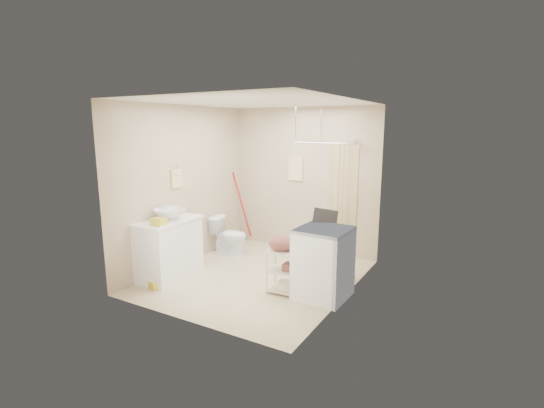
{
  "coord_description": "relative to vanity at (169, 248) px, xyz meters",
  "views": [
    {
      "loc": [
        3.03,
        -4.83,
        2.26
      ],
      "look_at": [
        0.11,
        0.25,
        1.1
      ],
      "focal_mm": 26.0,
      "sensor_mm": 36.0,
      "label": 1
    }
  ],
  "objects": [
    {
      "name": "tp_holder",
      "position": [
        -0.2,
        0.71,
        0.27
      ],
      "size": [
        0.08,
        0.12,
        0.14
      ],
      "primitive_type": null,
      "color": "white",
      "rests_on": "wall_left"
    },
    {
      "name": "wall_left",
      "position": [
        -0.24,
        0.66,
        0.85
      ],
      "size": [
        0.04,
        3.2,
        2.6
      ],
      "primitive_type": "cube",
      "color": "#C0B195",
      "rests_on": "ground"
    },
    {
      "name": "sink",
      "position": [
        0.04,
        0.02,
        0.53
      ],
      "size": [
        0.49,
        0.49,
        0.17
      ],
      "primitive_type": "imported",
      "rotation": [
        0.0,
        0.0,
        0.01
      ],
      "color": "silver",
      "rests_on": "vanity"
    },
    {
      "name": "vanity",
      "position": [
        0.0,
        0.0,
        0.0
      ],
      "size": [
        0.62,
        1.04,
        0.9
      ],
      "primitive_type": "cube",
      "rotation": [
        0.0,
        0.0,
        0.05
      ],
      "color": "white",
      "rests_on": "ground"
    },
    {
      "name": "floor_basket",
      "position": [
        0.13,
        -0.44,
        -0.38
      ],
      "size": [
        0.31,
        0.27,
        0.14
      ],
      "primitive_type": "cube",
      "rotation": [
        0.0,
        0.0,
        -0.31
      ],
      "color": "yellow",
      "rests_on": "ground"
    },
    {
      "name": "wall_front",
      "position": [
        1.16,
        -0.94,
        0.85
      ],
      "size": [
        2.8,
        0.04,
        2.6
      ],
      "primitive_type": "cube",
      "color": "#C0B195",
      "rests_on": "ground"
    },
    {
      "name": "shampoo_bottle_b",
      "position": [
        1.9,
        2.16,
        0.96
      ],
      "size": [
        0.08,
        0.08,
        0.17
      ],
      "primitive_type": "imported",
      "rotation": [
        0.0,
        0.0,
        0.03
      ],
      "color": "#47569F",
      "rests_on": "shower"
    },
    {
      "name": "wall_back",
      "position": [
        1.16,
        2.26,
        0.85
      ],
      "size": [
        2.8,
        0.04,
        2.6
      ],
      "primitive_type": "cube",
      "color": "#C0B195",
      "rests_on": "ground"
    },
    {
      "name": "shower",
      "position": [
        2.01,
        1.71,
        0.6
      ],
      "size": [
        1.1,
        1.1,
        2.1
      ],
      "primitive_type": null,
      "color": "silver",
      "rests_on": "ground"
    },
    {
      "name": "laundry_rack",
      "position": [
        1.83,
        0.35,
        -0.08
      ],
      "size": [
        0.55,
        0.34,
        0.73
      ],
      "primitive_type": null,
      "rotation": [
        0.0,
        0.0,
        0.06
      ],
      "color": "beige",
      "rests_on": "ground"
    },
    {
      "name": "floor",
      "position": [
        1.16,
        0.66,
        -0.45
      ],
      "size": [
        3.2,
        3.2,
        0.0
      ],
      "primitive_type": "plane",
      "color": "beige",
      "rests_on": "ground"
    },
    {
      "name": "counter_basket",
      "position": [
        0.14,
        -0.31,
        0.5
      ],
      "size": [
        0.19,
        0.15,
        0.1
      ],
      "primitive_type": "cube",
      "rotation": [
        0.0,
        0.0,
        -0.01
      ],
      "color": "gold",
      "rests_on": "vanity"
    },
    {
      "name": "shampoo_bottle_a",
      "position": [
        1.78,
        2.18,
        1.0
      ],
      "size": [
        0.11,
        0.11,
        0.25
      ],
      "primitive_type": "imported",
      "rotation": [
        0.0,
        0.0,
        0.11
      ],
      "color": "silver",
      "rests_on": "shower"
    },
    {
      "name": "towel_ring",
      "position": [
        -0.22,
        0.46,
        1.02
      ],
      "size": [
        0.04,
        0.22,
        0.34
      ],
      "primitive_type": null,
      "color": "#ECD088",
      "rests_on": "wall_left"
    },
    {
      "name": "potted_plant_b",
      "position": [
        1.2,
        2.11,
        -0.29
      ],
      "size": [
        0.19,
        0.17,
        0.31
      ],
      "primitive_type": "imported",
      "rotation": [
        0.0,
        0.0,
        -0.23
      ],
      "color": "#954F33",
      "rests_on": "ground"
    },
    {
      "name": "hanging_towel",
      "position": [
        1.01,
        2.24,
        1.05
      ],
      "size": [
        0.28,
        0.03,
        0.42
      ],
      "primitive_type": "cube",
      "color": "beige",
      "rests_on": "wall_back"
    },
    {
      "name": "wall_right",
      "position": [
        2.56,
        0.66,
        0.85
      ],
      "size": [
        0.04,
        3.2,
        2.6
      ],
      "primitive_type": "cube",
      "color": "#C0B195",
      "rests_on": "ground"
    },
    {
      "name": "washing_machine",
      "position": [
        2.3,
        0.49,
        0.03
      ],
      "size": [
        0.67,
        0.69,
        0.95
      ],
      "primitive_type": "cube",
      "rotation": [
        0.0,
        0.0,
        -0.03
      ],
      "color": "white",
      "rests_on": "ground"
    },
    {
      "name": "ironing_board",
      "position": [
        2.18,
        0.66,
        0.14
      ],
      "size": [
        0.35,
        0.23,
        1.18
      ],
      "primitive_type": null,
      "rotation": [
        0.0,
        0.0,
        0.41
      ],
      "color": "black",
      "rests_on": "ground"
    },
    {
      "name": "potted_plant_a",
      "position": [
        1.14,
        2.11,
        -0.29
      ],
      "size": [
        0.18,
        0.13,
        0.32
      ],
      "primitive_type": "imported",
      "rotation": [
        0.0,
        0.0,
        -0.08
      ],
      "color": "brown",
      "rests_on": "ground"
    },
    {
      "name": "mop",
      "position": [
        -0.15,
        2.16,
        0.24
      ],
      "size": [
        0.16,
        0.16,
        1.38
      ],
      "primitive_type": null,
      "rotation": [
        0.0,
        0.0,
        -0.27
      ],
      "color": "red",
      "rests_on": "ground"
    },
    {
      "name": "ceiling",
      "position": [
        1.16,
        0.66,
        2.15
      ],
      "size": [
        2.8,
        3.2,
        0.04
      ],
      "primitive_type": "cube",
      "color": "silver",
      "rests_on": "ground"
    },
    {
      "name": "toilet",
      "position": [
        0.12,
        1.38,
        -0.11
      ],
      "size": [
        0.69,
        0.43,
        0.67
      ],
      "primitive_type": "imported",
      "rotation": [
        0.0,
        0.0,
        1.66
      ],
      "color": "white",
      "rests_on": "ground"
    }
  ]
}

